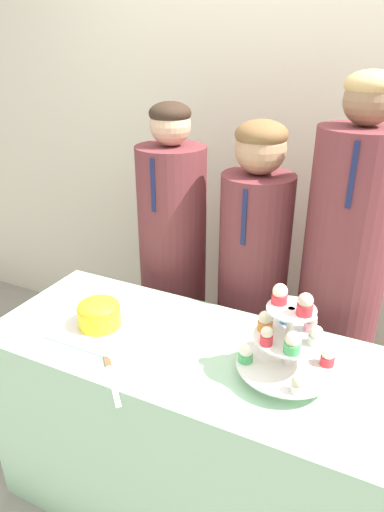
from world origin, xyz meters
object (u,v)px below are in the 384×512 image
Objects in this scene: cake_knife at (109,368)px; cupcake_stand at (288,339)px; student_0 at (173,276)px; student_1 at (251,295)px; round_cake at (99,315)px; student_2 at (338,299)px.

cake_knife is 0.67× the size of cupcake_stand.
student_0 is (-0.69, 0.57, -0.21)m from cupcake_stand.
cupcake_stand is 0.21× the size of student_1.
student_2 is at bearing 39.32° from round_cake.
student_0 is 0.39m from student_1.
student_1 is at bearing 121.21° from cake_knife.
round_cake is 0.91× the size of cupcake_stand.
round_cake is at bearing -140.68° from student_2.
student_0 reaches higher than student_1.
round_cake is at bearing -177.46° from cupcake_stand.
cake_knife is 0.80m from student_1.
cupcake_stand is (0.50, 0.20, 0.14)m from cake_knife.
student_2 is at bearing 99.62° from cake_knife.
student_0 is 0.76m from student_2.
student_0 is at bearing 149.64° from cake_knife.
student_2 reaches higher than round_cake.
student_0 reaches higher than cupcake_stand.
student_1 reaches higher than cake_knife.
student_1 is (0.36, 0.60, -0.13)m from round_cake.
round_cake is at bearing -87.53° from student_0.
round_cake is 0.67m from cupcake_stand.
cake_knife is at bearing -47.08° from round_cake.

